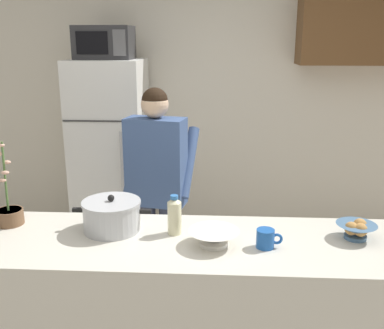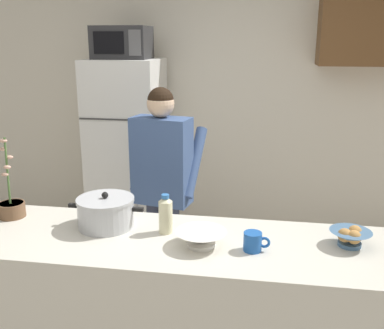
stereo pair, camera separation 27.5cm
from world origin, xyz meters
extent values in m
cube|color=silver|center=(0.00, 2.30, 1.30)|extent=(6.00, 0.12, 2.60)
cube|color=brown|center=(1.60, 2.07, 2.00)|extent=(1.47, 0.34, 0.61)
cube|color=silver|center=(0.00, 0.00, 0.46)|extent=(2.28, 0.68, 0.92)
cube|color=white|center=(-0.83, 1.85, 0.87)|extent=(0.64, 0.64, 1.74)
cube|color=#333333|center=(-0.83, 1.53, 1.26)|extent=(0.63, 0.01, 0.01)
cylinder|color=#B2B2B7|center=(-0.65, 1.50, 0.79)|extent=(0.02, 0.02, 0.79)
cube|color=#2D2D30|center=(-0.83, 1.83, 1.88)|extent=(0.48, 0.36, 0.28)
cube|color=black|center=(-0.89, 1.65, 1.88)|extent=(0.26, 0.01, 0.18)
cube|color=#59595B|center=(-0.66, 1.65, 1.88)|extent=(0.11, 0.01, 0.21)
cylinder|color=#33384C|center=(-0.20, 0.87, 0.39)|extent=(0.11, 0.11, 0.78)
cylinder|color=#33384C|center=(-0.34, 0.90, 0.39)|extent=(0.11, 0.11, 0.78)
cube|color=#3F598C|center=(-0.27, 0.89, 1.09)|extent=(0.44, 0.28, 0.62)
sphere|color=beige|center=(-0.27, 0.89, 1.49)|extent=(0.19, 0.19, 0.19)
sphere|color=black|center=(-0.27, 0.89, 1.52)|extent=(0.18, 0.18, 0.18)
cylinder|color=#3F598C|center=(-0.05, 0.96, 1.07)|extent=(0.15, 0.38, 0.48)
cylinder|color=#3F598C|center=(-0.44, 1.05, 1.07)|extent=(0.15, 0.38, 0.48)
cylinder|color=silver|center=(-0.41, 0.11, 0.99)|extent=(0.31, 0.31, 0.15)
cylinder|color=silver|center=(-0.41, 0.11, 1.08)|extent=(0.31, 0.31, 0.02)
sphere|color=black|center=(-0.41, 0.11, 1.10)|extent=(0.04, 0.04, 0.04)
cube|color=black|center=(-0.59, 0.11, 1.03)|extent=(0.06, 0.02, 0.02)
cube|color=black|center=(-0.22, 0.11, 1.03)|extent=(0.06, 0.02, 0.02)
cylinder|color=#1E59B2|center=(0.40, -0.06, 0.97)|extent=(0.09, 0.09, 0.10)
torus|color=#1E59B2|center=(0.45, -0.06, 0.97)|extent=(0.06, 0.01, 0.06)
cylinder|color=#4C7299|center=(0.88, 0.07, 0.93)|extent=(0.11, 0.11, 0.02)
cone|color=#4C7299|center=(0.88, 0.07, 0.97)|extent=(0.21, 0.21, 0.06)
sphere|color=tan|center=(0.85, 0.05, 0.98)|extent=(0.07, 0.07, 0.07)
sphere|color=tan|center=(0.90, 0.10, 0.98)|extent=(0.07, 0.07, 0.07)
sphere|color=tan|center=(0.89, 0.03, 0.98)|extent=(0.07, 0.07, 0.07)
cylinder|color=white|center=(0.14, -0.05, 0.93)|extent=(0.14, 0.14, 0.02)
cone|color=white|center=(0.14, -0.05, 0.97)|extent=(0.26, 0.26, 0.06)
cylinder|color=beige|center=(-0.07, 0.08, 1.01)|extent=(0.07, 0.07, 0.18)
cone|color=beige|center=(-0.07, 0.08, 1.11)|extent=(0.07, 0.07, 0.03)
cylinder|color=#3372BF|center=(-0.07, 0.08, 1.12)|extent=(0.04, 0.04, 0.02)
cylinder|color=brown|center=(-1.00, 0.15, 0.96)|extent=(0.15, 0.15, 0.09)
cylinder|color=#38281E|center=(-1.00, 0.15, 1.00)|extent=(0.14, 0.14, 0.01)
cylinder|color=#4C7238|center=(-1.00, 0.15, 1.20)|extent=(0.01, 0.03, 0.39)
ellipsoid|color=#D8A58C|center=(-1.01, 0.15, 1.18)|extent=(0.04, 0.03, 0.02)
ellipsoid|color=#D8A58C|center=(-0.98, 0.13, 1.23)|extent=(0.04, 0.03, 0.02)
ellipsoid|color=#D8A58C|center=(-0.98, 0.17, 1.27)|extent=(0.04, 0.03, 0.02)
ellipsoid|color=#D8A58C|center=(-1.01, 0.16, 1.32)|extent=(0.04, 0.03, 0.02)
ellipsoid|color=#D8A58C|center=(-1.00, 0.16, 1.37)|extent=(0.04, 0.03, 0.02)
camera|label=1|loc=(0.15, -2.10, 1.92)|focal=41.80mm
camera|label=2|loc=(0.42, -2.07, 1.92)|focal=41.80mm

